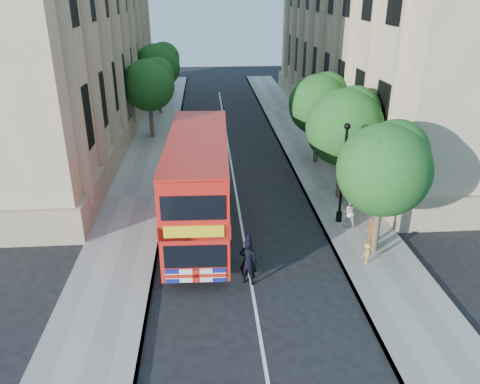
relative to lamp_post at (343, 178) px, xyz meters
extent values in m
plane|color=black|center=(-5.00, -6.00, -2.51)|extent=(120.00, 120.00, 0.00)
cube|color=gray|center=(0.75, 4.00, -2.45)|extent=(3.50, 80.00, 0.12)
cube|color=gray|center=(-10.75, 4.00, -2.45)|extent=(3.50, 80.00, 0.12)
cube|color=tan|center=(8.80, 18.00, 6.49)|extent=(12.00, 38.00, 18.00)
cube|color=tan|center=(-18.80, 18.00, 6.49)|extent=(12.00, 38.00, 18.00)
cylinder|color=#473828|center=(0.80, -3.00, -1.08)|extent=(0.32, 0.32, 2.86)
sphere|color=#1C4E1A|center=(0.80, -3.00, 1.52)|extent=(4.00, 4.00, 4.00)
sphere|color=#1C4E1A|center=(1.40, -2.60, 2.17)|extent=(2.80, 2.80, 2.80)
sphere|color=#1C4E1A|center=(0.30, -3.30, 2.04)|extent=(2.60, 2.60, 2.60)
cylinder|color=#473828|center=(0.80, 3.00, -1.01)|extent=(0.32, 0.32, 2.99)
sphere|color=#1C4E1A|center=(0.80, 3.00, 1.71)|extent=(4.20, 4.20, 4.20)
sphere|color=#1C4E1A|center=(1.40, 3.40, 2.39)|extent=(2.94, 2.94, 2.94)
sphere|color=#1C4E1A|center=(0.30, 2.70, 2.25)|extent=(2.73, 2.73, 2.73)
cylinder|color=#473828|center=(0.80, 9.00, -1.06)|extent=(0.32, 0.32, 2.90)
sphere|color=#1C4E1A|center=(0.80, 9.00, 1.58)|extent=(4.00, 4.00, 4.00)
sphere|color=#1C4E1A|center=(1.40, 9.40, 2.24)|extent=(2.80, 2.80, 2.80)
sphere|color=#1C4E1A|center=(0.30, 8.70, 2.11)|extent=(2.60, 2.60, 2.60)
cylinder|color=#473828|center=(-11.00, 16.00, -1.01)|extent=(0.32, 0.32, 2.99)
sphere|color=#1C4E1A|center=(-11.00, 16.00, 1.71)|extent=(4.00, 4.00, 4.00)
sphere|color=#1C4E1A|center=(-10.40, 16.40, 2.39)|extent=(2.80, 2.80, 2.80)
sphere|color=#1C4E1A|center=(-11.50, 15.70, 2.25)|extent=(2.60, 2.60, 2.60)
cylinder|color=#473828|center=(-11.00, 24.00, -0.93)|extent=(0.32, 0.32, 3.17)
sphere|color=#1C4E1A|center=(-11.00, 24.00, 1.95)|extent=(4.20, 4.20, 4.20)
sphere|color=#1C4E1A|center=(-10.40, 24.40, 2.67)|extent=(2.94, 2.94, 2.94)
sphere|color=#1C4E1A|center=(-11.50, 23.70, 2.53)|extent=(2.73, 2.73, 2.73)
cylinder|color=black|center=(0.00, 0.00, -2.14)|extent=(0.30, 0.30, 0.50)
cylinder|color=black|center=(0.00, 0.00, 0.11)|extent=(0.14, 0.14, 5.00)
sphere|color=black|center=(0.00, 0.00, 2.61)|extent=(0.32, 0.32, 0.32)
cube|color=red|center=(-7.08, -0.39, 0.11)|extent=(2.99, 10.32, 4.26)
cube|color=black|center=(-7.08, -0.39, -0.84)|extent=(3.03, 9.68, 0.97)
cube|color=black|center=(-7.08, -0.39, 1.21)|extent=(3.03, 9.68, 0.97)
cube|color=yellow|center=(-7.22, -5.51, 0.24)|extent=(2.27, 0.14, 0.49)
cylinder|color=black|center=(-8.40, -3.97, -1.97)|extent=(0.33, 1.09, 1.08)
cylinder|color=black|center=(-5.96, -4.04, -1.97)|extent=(0.33, 1.09, 1.08)
cylinder|color=black|center=(-8.20, 3.04, -1.97)|extent=(0.33, 1.09, 1.08)
cylinder|color=black|center=(-5.76, 2.97, -1.97)|extent=(0.33, 1.09, 1.08)
cube|color=black|center=(-7.15, 2.92, -1.15)|extent=(2.08, 1.88, 2.12)
cube|color=black|center=(-7.12, 2.07, -0.90)|extent=(1.82, 0.16, 0.71)
cube|color=black|center=(-7.22, 5.14, -0.95)|extent=(2.12, 3.29, 2.52)
cube|color=black|center=(-7.20, 4.54, -2.16)|extent=(1.98, 4.89, 0.25)
cylinder|color=black|center=(-8.05, 2.79, -2.11)|extent=(0.25, 0.81, 0.81)
cylinder|color=black|center=(-6.24, 2.85, -2.11)|extent=(0.25, 0.81, 0.81)
cylinder|color=black|center=(-8.16, 6.12, -2.11)|extent=(0.25, 0.81, 0.81)
cylinder|color=black|center=(-6.35, 6.18, -2.11)|extent=(0.25, 0.81, 0.81)
imported|color=black|center=(-5.13, -5.00, -1.49)|extent=(0.87, 0.74, 2.04)
imported|color=silver|center=(0.27, -0.60, -1.58)|extent=(0.80, 0.63, 1.62)
imported|color=orange|center=(0.87, -2.39, -1.76)|extent=(0.79, 0.46, 1.26)
imported|color=gold|center=(0.12, -4.03, -1.91)|extent=(0.71, 0.61, 0.95)
camera|label=1|loc=(-6.66, -21.00, 8.52)|focal=35.00mm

